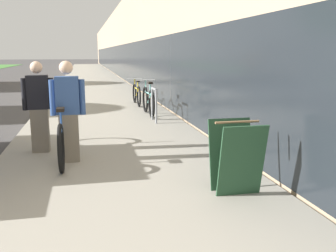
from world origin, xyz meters
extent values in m
cube|color=gray|center=(5.77, 21.00, 0.06)|extent=(3.86, 70.00, 0.12)
cube|color=tan|center=(12.75, 29.00, 2.53)|extent=(10.00, 70.00, 5.05)
cube|color=#1E2328|center=(7.79, 29.00, 1.25)|extent=(0.10, 63.00, 2.20)
torus|color=black|center=(4.92, 3.52, 0.48)|extent=(0.06, 0.72, 0.72)
torus|color=black|center=(4.92, 1.68, 0.48)|extent=(0.06, 0.72, 0.72)
cylinder|color=#2D56A8|center=(4.92, 2.60, 0.70)|extent=(0.04, 1.56, 0.04)
cylinder|color=#2D56A8|center=(4.92, 2.23, 0.60)|extent=(0.04, 0.93, 0.33)
cylinder|color=#2D56A8|center=(4.92, 2.01, 0.85)|extent=(0.03, 0.03, 0.30)
cube|color=black|center=(4.92, 2.01, 1.00)|extent=(0.11, 0.22, 0.05)
cylinder|color=#2D56A8|center=(4.92, 3.37, 0.86)|extent=(0.03, 0.03, 0.31)
cylinder|color=silver|center=(4.92, 3.37, 1.01)|extent=(0.52, 0.03, 0.03)
cube|color=#756B5B|center=(5.02, 2.27, 0.50)|extent=(0.29, 0.21, 0.76)
cube|color=#33518E|center=(5.02, 2.27, 1.17)|extent=(0.36, 0.21, 0.58)
cylinder|color=#33518E|center=(4.80, 2.27, 1.14)|extent=(0.09, 0.09, 0.55)
cylinder|color=#33518E|center=(5.24, 2.27, 1.14)|extent=(0.09, 0.09, 0.55)
sphere|color=beige|center=(5.02, 2.27, 1.60)|extent=(0.21, 0.21, 0.21)
cube|color=#756B5B|center=(4.50, 3.00, 0.50)|extent=(0.29, 0.21, 0.75)
cube|color=black|center=(4.50, 3.00, 1.16)|extent=(0.35, 0.21, 0.58)
cylinder|color=black|center=(4.28, 3.00, 1.13)|extent=(0.09, 0.09, 0.54)
cylinder|color=black|center=(4.72, 3.00, 1.13)|extent=(0.09, 0.09, 0.54)
sphere|color=beige|center=(4.50, 3.00, 1.58)|extent=(0.20, 0.20, 0.20)
cylinder|color=gray|center=(6.97, 5.16, 0.53)|extent=(0.05, 0.05, 0.82)
cylinder|color=gray|center=(6.97, 5.71, 0.53)|extent=(0.05, 0.05, 0.82)
cylinder|color=gray|center=(6.97, 5.44, 0.94)|extent=(0.05, 0.55, 0.05)
torus|color=black|center=(6.99, 6.99, 0.50)|extent=(0.06, 0.75, 0.75)
torus|color=black|center=(6.99, 5.95, 0.50)|extent=(0.06, 0.75, 0.75)
cylinder|color=#7AD1C6|center=(6.99, 6.47, 0.73)|extent=(0.04, 0.89, 0.04)
cylinder|color=#7AD1C6|center=(6.99, 6.26, 0.62)|extent=(0.04, 0.54, 0.34)
cylinder|color=#7AD1C6|center=(6.99, 6.14, 0.88)|extent=(0.03, 0.03, 0.31)
cube|color=black|center=(6.99, 6.14, 1.04)|extent=(0.11, 0.22, 0.05)
cylinder|color=#7AD1C6|center=(6.99, 6.91, 0.89)|extent=(0.03, 0.03, 0.33)
cylinder|color=silver|center=(6.99, 6.91, 1.06)|extent=(0.52, 0.03, 0.03)
torus|color=black|center=(6.96, 9.16, 0.46)|extent=(0.06, 0.67, 0.67)
torus|color=black|center=(6.96, 8.10, 0.46)|extent=(0.06, 0.67, 0.67)
cylinder|color=yellow|center=(6.96, 8.63, 0.66)|extent=(0.04, 0.90, 0.04)
cylinder|color=yellow|center=(6.96, 8.42, 0.56)|extent=(0.04, 0.55, 0.31)
cylinder|color=yellow|center=(6.96, 8.29, 0.80)|extent=(0.03, 0.03, 0.28)
cube|color=black|center=(6.96, 8.29, 0.93)|extent=(0.11, 0.22, 0.05)
cylinder|color=yellow|center=(6.96, 9.07, 0.80)|extent=(0.03, 0.03, 0.29)
cylinder|color=silver|center=(6.96, 9.07, 0.95)|extent=(0.52, 0.03, 0.03)
cube|color=#23472D|center=(7.07, 0.25, 0.56)|extent=(0.56, 0.20, 0.89)
cube|color=#23472D|center=(7.07, 0.61, 0.56)|extent=(0.56, 0.20, 0.89)
cylinder|color=#93704C|center=(7.07, 0.43, 1.00)|extent=(0.56, 0.03, 0.03)
camera|label=1|loc=(5.29, -3.70, 1.82)|focal=40.00mm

